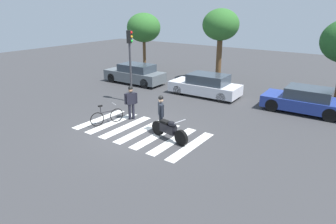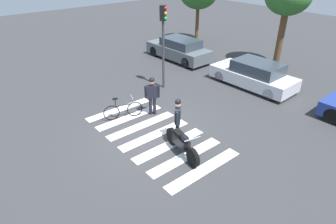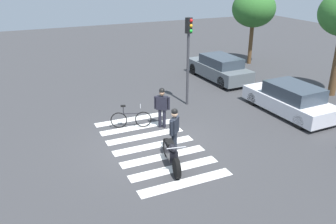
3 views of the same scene
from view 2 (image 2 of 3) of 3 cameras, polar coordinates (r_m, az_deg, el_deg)
ground_plane at (r=11.46m, az=-2.62°, el=-4.48°), size 60.00×60.00×0.00m
police_motorcycle at (r=10.18m, az=2.75°, el=-6.14°), size 2.08×0.71×1.05m
leaning_bicycle at (r=12.53m, az=-8.85°, el=0.35°), size 0.66×1.62×1.01m
officer_on_foot at (r=12.44m, az=-3.14°, el=3.65°), size 0.43×0.55×1.73m
officer_by_motorcycle at (r=10.64m, az=1.93°, el=-1.02°), size 0.49×0.49×1.74m
crosswalk_stripes at (r=11.46m, az=-2.62°, el=-4.47°), size 5.85×3.17×0.01m
car_grey_coupe at (r=19.47m, az=2.14°, el=12.26°), size 4.63×1.91×1.44m
car_white_van at (r=15.97m, az=16.58°, el=7.06°), size 4.51×1.95×1.40m
traffic_light_pole at (r=14.53m, az=-0.91°, el=15.01°), size 0.36×0.32×4.15m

